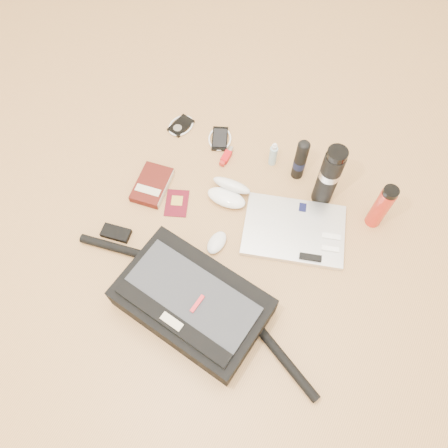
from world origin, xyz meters
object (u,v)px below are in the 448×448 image
object	(u,v)px
thermos_black	(329,176)
book	(152,185)
laptop	(294,231)
messenger_bag	(192,302)
thermos_red	(381,207)

from	to	relation	value
thermos_black	book	bearing A→B (deg)	-156.36
laptop	book	xyz separation A→B (m)	(-0.59, -0.08, 0.00)
messenger_bag	book	size ratio (longest dim) A/B	5.01
messenger_bag	book	xyz separation A→B (m)	(-0.39, 0.36, -0.05)
messenger_bag	laptop	distance (m)	0.48
laptop	book	bearing A→B (deg)	169.71
messenger_bag	laptop	world-z (taller)	messenger_bag
book	thermos_red	world-z (taller)	thermos_red
messenger_bag	book	bearing A→B (deg)	144.03
messenger_bag	thermos_red	size ratio (longest dim) A/B	4.47
book	thermos_red	size ratio (longest dim) A/B	0.89
book	thermos_black	world-z (taller)	thermos_black
laptop	book	distance (m)	0.59
laptop	thermos_red	world-z (taller)	thermos_red
laptop	book	world-z (taller)	laptop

